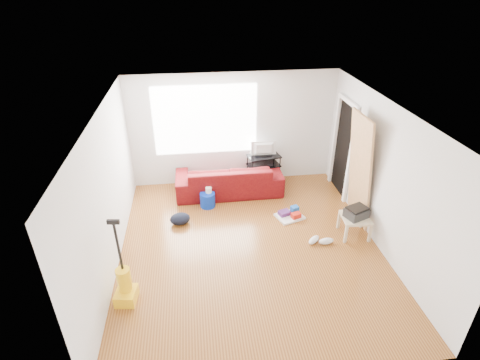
{
  "coord_description": "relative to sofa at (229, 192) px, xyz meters",
  "views": [
    {
      "loc": [
        -0.86,
        -5.15,
        4.27
      ],
      "look_at": [
        -0.1,
        0.6,
        1.04
      ],
      "focal_mm": 28.0,
      "sensor_mm": 36.0,
      "label": 1
    }
  ],
  "objects": [
    {
      "name": "cleaning_tray",
      "position": [
        1.1,
        -1.13,
        0.05
      ],
      "size": [
        0.6,
        0.54,
        0.18
      ],
      "rotation": [
        0.0,
        0.0,
        0.32
      ],
      "color": "white",
      "rests_on": "ground"
    },
    {
      "name": "door_panel",
      "position": [
        2.3,
        -1.34,
        0.0
      ],
      "size": [
        0.27,
        0.86,
        2.15
      ],
      "primitive_type": "cube",
      "rotation": [
        0.0,
        -0.1,
        0.0
      ],
      "color": "olive",
      "rests_on": "ground"
    },
    {
      "name": "side_table",
      "position": [
        2.12,
        -1.84,
        0.33
      ],
      "size": [
        0.52,
        0.52,
        0.4
      ],
      "rotation": [
        0.0,
        0.0,
        -0.08
      ],
      "color": "tan",
      "rests_on": "ground"
    },
    {
      "name": "vacuum",
      "position": [
        -1.83,
        -2.9,
        0.26
      ],
      "size": [
        0.33,
        0.37,
        1.4
      ],
      "rotation": [
        0.0,
        0.0,
        -0.13
      ],
      "color": "yellow",
      "rests_on": "ground"
    },
    {
      "name": "printer",
      "position": [
        2.12,
        -1.84,
        0.5
      ],
      "size": [
        0.47,
        0.42,
        0.2
      ],
      "rotation": [
        0.0,
        0.0,
        0.38
      ],
      "color": "black",
      "rests_on": "side_table"
    },
    {
      "name": "sneakers",
      "position": [
        1.43,
        -2.0,
        0.06
      ],
      "size": [
        0.5,
        0.27,
        0.11
      ],
      "rotation": [
        0.0,
        0.0,
        0.28
      ],
      "color": "silver",
      "rests_on": "ground"
    },
    {
      "name": "room",
      "position": [
        0.24,
        -1.8,
        1.25
      ],
      "size": [
        4.51,
        5.01,
        2.51
      ],
      "color": "brown",
      "rests_on": "ground"
    },
    {
      "name": "tv_stand",
      "position": [
        0.81,
        0.27,
        0.36
      ],
      "size": [
        0.77,
        0.54,
        0.71
      ],
      "rotation": [
        0.0,
        0.0,
        0.2
      ],
      "color": "black",
      "rests_on": "ground"
    },
    {
      "name": "tv",
      "position": [
        0.81,
        0.27,
        0.87
      ],
      "size": [
        0.56,
        0.07,
        0.32
      ],
      "primitive_type": "imported",
      "rotation": [
        0.0,
        0.0,
        3.14
      ],
      "color": "black",
      "rests_on": "tv_stand"
    },
    {
      "name": "backpack",
      "position": [
        -1.07,
        -1.07,
        0.0
      ],
      "size": [
        0.43,
        0.37,
        0.21
      ],
      "primitive_type": "ellipsoid",
      "rotation": [
        0.0,
        0.0,
        0.15
      ],
      "color": "black",
      "rests_on": "ground"
    },
    {
      "name": "bucket",
      "position": [
        -0.5,
        -0.52,
        0.0
      ],
      "size": [
        0.31,
        0.31,
        0.31
      ],
      "primitive_type": "cylinder",
      "rotation": [
        0.0,
        0.0,
        -0.0
      ],
      "color": "#072BAB",
      "rests_on": "ground"
    },
    {
      "name": "toilet_paper",
      "position": [
        -0.47,
        -0.49,
        0.21
      ],
      "size": [
        0.13,
        0.13,
        0.12
      ],
      "primitive_type": "cylinder",
      "color": "white",
      "rests_on": "bucket"
    },
    {
      "name": "sofa",
      "position": [
        0.0,
        0.0,
        0.0
      ],
      "size": [
        2.29,
        0.9,
        0.67
      ],
      "primitive_type": "imported",
      "rotation": [
        0.0,
        0.0,
        3.14
      ],
      "color": "#3E020A",
      "rests_on": "ground"
    }
  ]
}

